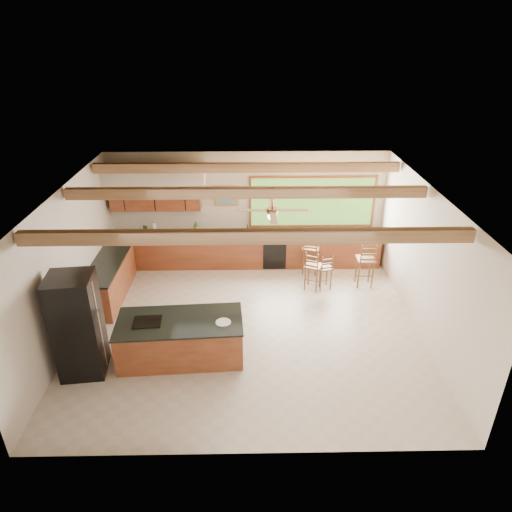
{
  "coord_description": "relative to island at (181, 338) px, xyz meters",
  "views": [
    {
      "loc": [
        0.02,
        -8.07,
        5.77
      ],
      "look_at": [
        0.18,
        0.8,
        1.31
      ],
      "focal_mm": 32.0,
      "sensor_mm": 36.0,
      "label": 1
    }
  ],
  "objects": [
    {
      "name": "island",
      "position": [
        0.0,
        0.0,
        0.0
      ],
      "size": [
        2.44,
        1.26,
        0.85
      ],
      "rotation": [
        0.0,
        0.0,
        0.06
      ],
      "color": "brown",
      "rests_on": "ground"
    },
    {
      "name": "ground",
      "position": [
        1.3,
        0.93,
        -0.42
      ],
      "size": [
        7.2,
        7.2,
        0.0
      ],
      "primitive_type": "plane",
      "color": "#C0B3A0",
      "rests_on": "ground"
    },
    {
      "name": "refrigerator",
      "position": [
        -1.75,
        -0.37,
        0.58
      ],
      "size": [
        0.85,
        0.83,
        2.0
      ],
      "rotation": [
        0.0,
        0.0,
        0.1
      ],
      "color": "black",
      "rests_on": "ground"
    },
    {
      "name": "bar_stool_c",
      "position": [
        3.16,
        2.5,
        0.14
      ],
      "size": [
        0.41,
        0.41,
        0.94
      ],
      "rotation": [
        0.0,
        0.0,
        0.23
      ],
      "color": "brown",
      "rests_on": "ground"
    },
    {
      "name": "bar_stool_b",
      "position": [
        2.93,
        3.31,
        0.28
      ],
      "size": [
        0.52,
        0.52,
        1.18
      ],
      "rotation": [
        0.0,
        0.0,
        -0.28
      ],
      "color": "brown",
      "rests_on": "ground"
    },
    {
      "name": "room_shell",
      "position": [
        1.13,
        1.58,
        1.8
      ],
      "size": [
        7.27,
        6.54,
        3.02
      ],
      "color": "beige",
      "rests_on": "ground"
    },
    {
      "name": "bar_stool_d",
      "position": [
        4.18,
        2.62,
        0.29
      ],
      "size": [
        0.44,
        0.44,
        1.18
      ],
      "rotation": [
        0.0,
        0.0,
        -0.03
      ],
      "color": "brown",
      "rests_on": "ground"
    },
    {
      "name": "bar_stool_a",
      "position": [
        2.88,
        2.47,
        0.2
      ],
      "size": [
        0.49,
        0.5,
        1.04
      ],
      "rotation": [
        0.0,
        0.0,
        -0.42
      ],
      "color": "brown",
      "rests_on": "ground"
    },
    {
      "name": "counter_run",
      "position": [
        0.48,
        3.45,
        0.05
      ],
      "size": [
        7.12,
        3.1,
        1.26
      ],
      "color": "brown",
      "rests_on": "ground"
    }
  ]
}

